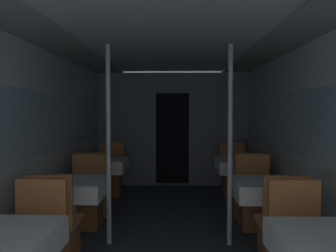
{
  "coord_description": "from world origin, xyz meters",
  "views": [
    {
      "loc": [
        0.08,
        -1.36,
        1.49
      ],
      "look_at": [
        -0.02,
        2.98,
        1.29
      ],
      "focal_mm": 40.0,
      "sensor_mm": 36.0,
      "label": 1
    }
  ],
  "objects_px": {
    "chair_left_far_2": "(110,179)",
    "chair_right_near_2": "(247,196)",
    "chair_right_near_1": "(281,238)",
    "dining_table_right_0": "(332,250)",
    "chair_right_far_2": "(234,180)",
    "support_pole_right_1": "(230,145)",
    "chair_right_far_1": "(255,206)",
    "chair_left_near_1": "(56,236)",
    "dining_table_left_2": "(103,166)",
    "support_pole_left_1": "(109,145)",
    "dining_table_right_1": "(267,191)",
    "dining_table_left_1": "(73,190)",
    "chair_left_near_2": "(95,195)",
    "dining_table_right_2": "(240,167)",
    "chair_left_far_1": "(86,205)"
  },
  "relations": [
    {
      "from": "support_pole_left_1",
      "to": "dining_table_right_0",
      "type": "distance_m",
      "value": 2.49
    },
    {
      "from": "chair_left_near_2",
      "to": "dining_table_right_1",
      "type": "bearing_deg",
      "value": -27.91
    },
    {
      "from": "chair_left_far_1",
      "to": "dining_table_right_2",
      "type": "xyz_separation_m",
      "value": [
        2.13,
        1.13,
        0.32
      ]
    },
    {
      "from": "chair_left_far_2",
      "to": "chair_right_near_2",
      "type": "xyz_separation_m",
      "value": [
        2.13,
        -1.18,
        0.0
      ]
    },
    {
      "from": "dining_table_left_1",
      "to": "dining_table_right_2",
      "type": "bearing_deg",
      "value": 38.94
    },
    {
      "from": "dining_table_right_0",
      "to": "dining_table_right_1",
      "type": "xyz_separation_m",
      "value": [
        0.0,
        1.72,
        0.0
      ]
    },
    {
      "from": "dining_table_left_2",
      "to": "chair_right_near_1",
      "type": "distance_m",
      "value": 3.16
    },
    {
      "from": "chair_left_near_2",
      "to": "chair_left_far_2",
      "type": "bearing_deg",
      "value": 90.0
    },
    {
      "from": "chair_right_near_1",
      "to": "chair_right_near_2",
      "type": "bearing_deg",
      "value": 90.0
    },
    {
      "from": "dining_table_left_1",
      "to": "chair_right_near_1",
      "type": "bearing_deg",
      "value": -15.55
    },
    {
      "from": "dining_table_left_2",
      "to": "chair_right_far_1",
      "type": "distance_m",
      "value": 2.43
    },
    {
      "from": "dining_table_left_2",
      "to": "chair_right_near_2",
      "type": "distance_m",
      "value": 2.23
    },
    {
      "from": "dining_table_left_1",
      "to": "dining_table_left_2",
      "type": "height_order",
      "value": "same"
    },
    {
      "from": "dining_table_left_1",
      "to": "support_pole_right_1",
      "type": "distance_m",
      "value": 1.8
    },
    {
      "from": "dining_table_right_2",
      "to": "chair_left_far_2",
      "type": "bearing_deg",
      "value": 164.45
    },
    {
      "from": "support_pole_left_1",
      "to": "dining_table_right_0",
      "type": "bearing_deg",
      "value": -44.88
    },
    {
      "from": "dining_table_left_2",
      "to": "chair_right_far_2",
      "type": "relative_size",
      "value": 0.79
    },
    {
      "from": "chair_left_far_2",
      "to": "chair_right_near_1",
      "type": "height_order",
      "value": "same"
    },
    {
      "from": "support_pole_right_1",
      "to": "chair_left_near_2",
      "type": "bearing_deg",
      "value": 146.86
    },
    {
      "from": "support_pole_right_1",
      "to": "dining_table_right_0",
      "type": "bearing_deg",
      "value": -76.87
    },
    {
      "from": "chair_left_far_1",
      "to": "chair_left_near_2",
      "type": "height_order",
      "value": "same"
    },
    {
      "from": "dining_table_right_0",
      "to": "chair_right_far_2",
      "type": "height_order",
      "value": "chair_right_far_2"
    },
    {
      "from": "dining_table_right_1",
      "to": "support_pole_right_1",
      "type": "bearing_deg",
      "value": 180.0
    },
    {
      "from": "chair_right_near_2",
      "to": "dining_table_left_1",
      "type": "bearing_deg",
      "value": -152.09
    },
    {
      "from": "dining_table_left_2",
      "to": "dining_table_right_1",
      "type": "bearing_deg",
      "value": -38.94
    },
    {
      "from": "chair_right_far_1",
      "to": "chair_left_far_1",
      "type": "bearing_deg",
      "value": 0.0
    },
    {
      "from": "chair_right_far_1",
      "to": "chair_left_near_1",
      "type": "bearing_deg",
      "value": 29.1
    },
    {
      "from": "dining_table_left_2",
      "to": "support_pole_left_1",
      "type": "bearing_deg",
      "value": -76.87
    },
    {
      "from": "dining_table_left_1",
      "to": "chair_left_far_2",
      "type": "relative_size",
      "value": 0.79
    },
    {
      "from": "dining_table_right_0",
      "to": "dining_table_right_2",
      "type": "relative_size",
      "value": 1.0
    },
    {
      "from": "chair_left_near_2",
      "to": "dining_table_right_2",
      "type": "distance_m",
      "value": 2.23
    },
    {
      "from": "chair_right_near_2",
      "to": "dining_table_right_0",
      "type": "bearing_deg",
      "value": -90.0
    },
    {
      "from": "support_pole_left_1",
      "to": "support_pole_right_1",
      "type": "xyz_separation_m",
      "value": [
        1.33,
        0.0,
        0.0
      ]
    },
    {
      "from": "chair_left_near_2",
      "to": "dining_table_right_0",
      "type": "distance_m",
      "value": 3.57
    },
    {
      "from": "chair_left_near_1",
      "to": "dining_table_right_2",
      "type": "xyz_separation_m",
      "value": [
        2.13,
        2.31,
        0.32
      ]
    },
    {
      "from": "chair_left_near_1",
      "to": "support_pole_right_1",
      "type": "bearing_deg",
      "value": 18.93
    },
    {
      "from": "chair_left_near_1",
      "to": "dining_table_right_1",
      "type": "distance_m",
      "value": 2.23
    },
    {
      "from": "dining_table_left_1",
      "to": "support_pole_left_1",
      "type": "bearing_deg",
      "value": 0.0
    },
    {
      "from": "chair_right_far_1",
      "to": "chair_right_near_2",
      "type": "distance_m",
      "value": 0.54
    },
    {
      "from": "chair_right_far_1",
      "to": "dining_table_left_2",
      "type": "bearing_deg",
      "value": -27.91
    },
    {
      "from": "chair_left_near_1",
      "to": "chair_left_far_1",
      "type": "bearing_deg",
      "value": 90.0
    },
    {
      "from": "dining_table_right_2",
      "to": "chair_right_near_2",
      "type": "xyz_separation_m",
      "value": [
        0.0,
        -0.59,
        -0.32
      ]
    },
    {
      "from": "dining_table_right_1",
      "to": "chair_right_near_1",
      "type": "relative_size",
      "value": 0.79
    },
    {
      "from": "chair_right_near_1",
      "to": "chair_right_near_2",
      "type": "relative_size",
      "value": 1.0
    },
    {
      "from": "chair_left_near_2",
      "to": "dining_table_right_1",
      "type": "distance_m",
      "value": 2.43
    },
    {
      "from": "dining_table_left_1",
      "to": "support_pole_left_1",
      "type": "relative_size",
      "value": 0.32
    },
    {
      "from": "support_pole_right_1",
      "to": "dining_table_right_2",
      "type": "xyz_separation_m",
      "value": [
        0.4,
        1.72,
        -0.5
      ]
    },
    {
      "from": "support_pole_left_1",
      "to": "chair_right_near_2",
      "type": "distance_m",
      "value": 2.22
    },
    {
      "from": "chair_left_near_1",
      "to": "chair_right_near_2",
      "type": "xyz_separation_m",
      "value": [
        2.13,
        1.72,
        0.0
      ]
    },
    {
      "from": "chair_right_near_1",
      "to": "dining_table_right_1",
      "type": "bearing_deg",
      "value": 90.0
    }
  ]
}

